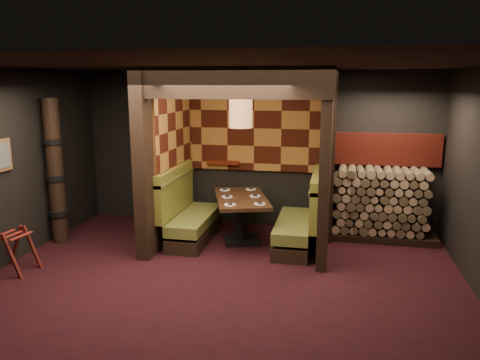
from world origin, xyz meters
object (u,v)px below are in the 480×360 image
at_px(firewood_stack, 384,204).
at_px(booth_bench_left, 189,217).
at_px(dining_table, 241,210).
at_px(pendant_lamp, 241,114).
at_px(luggage_rack, 14,249).
at_px(totem_column, 56,173).
at_px(booth_bench_right, 301,223).

bearing_deg(firewood_stack, booth_bench_left, -167.83).
xyz_separation_m(dining_table, firewood_stack, (2.35, 0.65, 0.07)).
xyz_separation_m(dining_table, pendant_lamp, (-0.00, -0.05, 1.61)).
xyz_separation_m(luggage_rack, totem_column, (-0.08, 1.26, 0.86)).
distance_m(booth_bench_left, booth_bench_right, 1.89).
distance_m(pendant_lamp, luggage_rack, 3.88).
distance_m(booth_bench_right, dining_table, 1.01).
bearing_deg(luggage_rack, booth_bench_right, 24.92).
bearing_deg(booth_bench_right, pendant_lamp, 179.76).
xyz_separation_m(booth_bench_left, booth_bench_right, (1.89, 0.00, 0.00)).
bearing_deg(luggage_rack, booth_bench_left, 42.07).
bearing_deg(pendant_lamp, booth_bench_left, -179.73).
distance_m(pendant_lamp, firewood_stack, 2.89).
bearing_deg(booth_bench_left, totem_column, -165.25).
relative_size(booth_bench_left, dining_table, 0.97).
xyz_separation_m(dining_table, luggage_rack, (-2.91, -1.87, -0.22)).
height_order(dining_table, luggage_rack, dining_table).
relative_size(dining_table, firewood_stack, 0.96).
bearing_deg(booth_bench_right, firewood_stack, 27.35).
height_order(booth_bench_left, dining_table, booth_bench_left).
bearing_deg(dining_table, firewood_stack, 15.38).
bearing_deg(dining_table, totem_column, -168.57).
relative_size(dining_table, luggage_rack, 2.51).
xyz_separation_m(booth_bench_left, dining_table, (0.90, 0.05, 0.15)).
bearing_deg(luggage_rack, totem_column, 93.63).
relative_size(luggage_rack, totem_column, 0.27).
relative_size(dining_table, pendant_lamp, 1.79).
xyz_separation_m(booth_bench_right, totem_column, (-3.98, -0.55, 0.79)).
height_order(pendant_lamp, luggage_rack, pendant_lamp).
distance_m(booth_bench_left, dining_table, 0.91).
height_order(totem_column, firewood_stack, totem_column).
bearing_deg(firewood_stack, pendant_lamp, -163.49).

